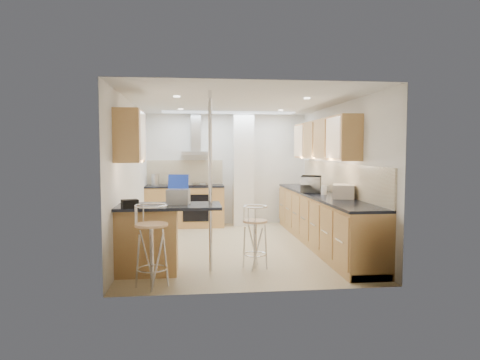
{
  "coord_description": "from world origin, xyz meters",
  "views": [
    {
      "loc": [
        -0.76,
        -7.33,
        1.69
      ],
      "look_at": [
        0.06,
        0.2,
        1.16
      ],
      "focal_mm": 32.0,
      "sensor_mm": 36.0,
      "label": 1
    }
  ],
  "objects": [
    {
      "name": "bread_bin",
      "position": [
        1.62,
        -0.77,
        1.03
      ],
      "size": [
        0.46,
        0.51,
        0.22
      ],
      "primitive_type": "cube",
      "rotation": [
        0.0,
        0.0,
        -0.36
      ],
      "color": "silver",
      "rests_on": "right_counter"
    },
    {
      "name": "jar_c",
      "position": [
        1.61,
        -0.54,
        1.02
      ],
      "size": [
        0.17,
        0.17,
        0.19
      ],
      "primitive_type": "cylinder",
      "rotation": [
        0.0,
        0.0,
        -0.26
      ],
      "color": "#ACA98A",
      "rests_on": "right_counter"
    },
    {
      "name": "jar_b",
      "position": [
        1.58,
        0.77,
        1.0
      ],
      "size": [
        0.14,
        0.14,
        0.16
      ],
      "primitive_type": "cylinder",
      "rotation": [
        0.0,
        0.0,
        -0.33
      ],
      "color": "silver",
      "rests_on": "right_counter"
    },
    {
      "name": "room_shell",
      "position": [
        0.32,
        0.38,
        1.54
      ],
      "size": [
        3.64,
        4.84,
        2.51
      ],
      "color": "white",
      "rests_on": "ground"
    },
    {
      "name": "bar_stool_end",
      "position": [
        0.11,
        -1.38,
        0.45
      ],
      "size": [
        0.52,
        0.52,
        0.91
      ],
      "primitive_type": null,
      "rotation": [
        0.0,
        0.0,
        0.83
      ],
      "color": "tan",
      "rests_on": "ground"
    },
    {
      "name": "peninsula",
      "position": [
        -1.12,
        -1.45,
        0.48
      ],
      "size": [
        1.47,
        0.72,
        0.94
      ],
      "color": "#C2824D",
      "rests_on": "ground"
    },
    {
      "name": "jar_a",
      "position": [
        1.5,
        0.48,
        1.01
      ],
      "size": [
        0.15,
        0.15,
        0.19
      ],
      "primitive_type": "cylinder",
      "rotation": [
        0.0,
        0.0,
        0.3
      ],
      "color": "silver",
      "rests_on": "right_counter"
    },
    {
      "name": "back_counter",
      "position": [
        -0.95,
        2.1,
        0.46
      ],
      "size": [
        1.7,
        0.63,
        0.92
      ],
      "color": "#C2824D",
      "rests_on": "ground"
    },
    {
      "name": "microwave",
      "position": [
        1.38,
        0.26,
        1.07
      ],
      "size": [
        0.51,
        0.62,
        0.29
      ],
      "primitive_type": "imported",
      "rotation": [
        0.0,
        0.0,
        1.26
      ],
      "color": "silver",
      "rests_on": "right_counter"
    },
    {
      "name": "laptop",
      "position": [
        -0.97,
        -1.39,
        1.04
      ],
      "size": [
        0.33,
        0.27,
        0.21
      ],
      "primitive_type": "cube",
      "rotation": [
        0.0,
        0.0,
        -0.14
      ],
      "color": "#94989B",
      "rests_on": "peninsula"
    },
    {
      "name": "ground",
      "position": [
        0.0,
        0.0,
        0.0
      ],
      "size": [
        4.8,
        4.8,
        0.0
      ],
      "primitive_type": "plane",
      "color": "tan",
      "rests_on": "ground"
    },
    {
      "name": "jar_d",
      "position": [
        1.48,
        -0.19,
        1.0
      ],
      "size": [
        0.12,
        0.12,
        0.16
      ],
      "primitive_type": "cylinder",
      "rotation": [
        0.0,
        0.0,
        -0.18
      ],
      "color": "silver",
      "rests_on": "right_counter"
    },
    {
      "name": "bag",
      "position": [
        -1.58,
        -1.73,
        1.0
      ],
      "size": [
        0.24,
        0.21,
        0.11
      ],
      "primitive_type": "cube",
      "rotation": [
        0.0,
        0.0,
        0.37
      ],
      "color": "black",
      "rests_on": "peninsula"
    },
    {
      "name": "bar_stool_near",
      "position": [
        -1.28,
        -2.08,
        0.52
      ],
      "size": [
        0.54,
        0.54,
        1.04
      ],
      "primitive_type": null,
      "rotation": [
        0.0,
        0.0,
        -0.33
      ],
      "color": "tan",
      "rests_on": "ground"
    },
    {
      "name": "kettle",
      "position": [
        -1.59,
        2.14,
        1.04
      ],
      "size": [
        0.16,
        0.16,
        0.24
      ],
      "primitive_type": "cylinder",
      "color": "#BABEC0",
      "rests_on": "back_counter"
    },
    {
      "name": "right_counter",
      "position": [
        1.5,
        0.0,
        0.46
      ],
      "size": [
        0.63,
        4.4,
        0.92
      ],
      "color": "#C2824D",
      "rests_on": "ground"
    }
  ]
}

